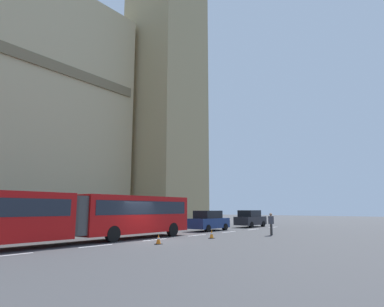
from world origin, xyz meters
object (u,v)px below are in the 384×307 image
Objects in this scene: sedan_lead at (209,221)px; sedan_trailing at (250,219)px; articulated_bus at (71,214)px; traffic_cone_middle at (212,234)px; traffic_cone_west at (159,239)px; pedestrian_near_cones at (271,223)px.

sedan_trailing is at bearing -0.09° from sedan_lead.
traffic_cone_middle is (8.21, -4.35, -1.46)m from articulated_bus.
articulated_bus is at bearing -178.99° from sedan_lead.
traffic_cone_west is (-11.19, -4.31, -0.63)m from sedan_lead.
traffic_cone_west is at bearing -158.95° from sedan_lead.
sedan_lead is at bearing 80.81° from pedestrian_near_cones.
sedan_lead is 6.79m from pedestrian_near_cones.
sedan_trailing is (8.02, -0.01, 0.00)m from sedan_lead.
traffic_cone_middle is (-6.20, -4.60, -0.63)m from sedan_lead.
traffic_cone_middle is at bearing -27.90° from articulated_bus.
articulated_bus reaches higher than pedestrian_near_cones.
sedan_trailing is at bearing 36.31° from pedestrian_near_cones.
pedestrian_near_cones is (5.11, -2.10, 0.63)m from traffic_cone_middle.
sedan_lead reaches higher than traffic_cone_west.
sedan_lead and sedan_trailing have the same top height.
articulated_bus is at bearing 154.18° from pedestrian_near_cones.
articulated_bus is 4.24× the size of sedan_lead.
traffic_cone_west is at bearing -167.40° from sedan_trailing.
traffic_cone_middle is at bearing -3.40° from traffic_cone_west.
sedan_lead is at bearing 36.59° from traffic_cone_middle.
sedan_lead is 7.59× the size of traffic_cone_middle.
sedan_trailing is at bearing 0.62° from articulated_bus.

